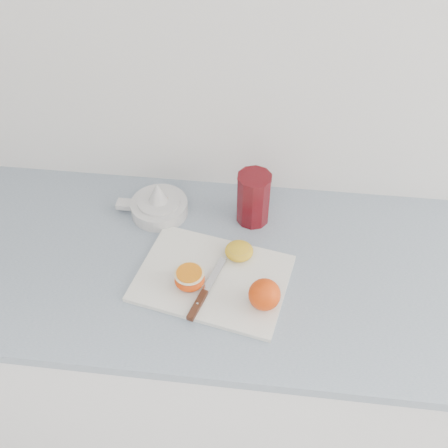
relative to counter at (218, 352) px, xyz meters
name	(u,v)px	position (x,y,z in m)	size (l,w,h in m)	color
counter	(218,352)	(0.00, 0.00, 0.00)	(2.33, 0.64, 0.89)	white
cutting_board	(212,278)	(0.00, -0.06, 0.45)	(0.36, 0.25, 0.01)	silver
whole_orange	(264,295)	(0.13, -0.13, 0.49)	(0.07, 0.07, 0.07)	#ED2900
half_orange	(190,278)	(-0.05, -0.09, 0.48)	(0.07, 0.07, 0.04)	#ED2900
squeezed_shell	(239,251)	(0.06, 0.02, 0.47)	(0.07, 0.07, 0.03)	gold
paring_knife	(201,299)	(-0.02, -0.14, 0.46)	(0.07, 0.19, 0.01)	#492012
citrus_juicer	(158,205)	(-0.18, 0.16, 0.47)	(0.20, 0.16, 0.10)	white
red_tumbler	(253,200)	(0.08, 0.16, 0.51)	(0.09, 0.09, 0.15)	#5A0B11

